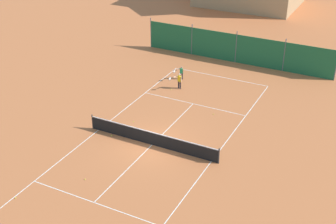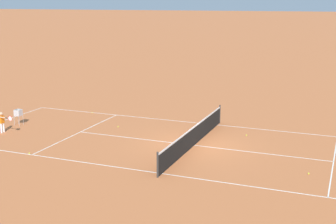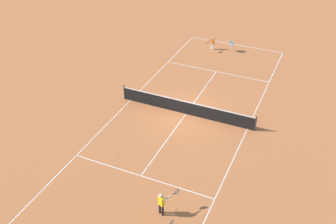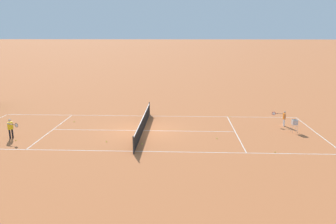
% 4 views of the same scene
% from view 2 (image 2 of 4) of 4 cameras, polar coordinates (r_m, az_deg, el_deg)
% --- Properties ---
extents(ground_plane, '(600.00, 600.00, 0.00)m').
position_cam_2_polar(ground_plane, '(22.74, 3.21, -4.07)').
color(ground_plane, '#BC6638').
extents(court_line_markings, '(8.25, 23.85, 0.01)m').
position_cam_2_polar(court_line_markings, '(22.74, 3.21, -4.07)').
color(court_line_markings, white).
rests_on(court_line_markings, ground).
extents(tennis_net, '(9.18, 0.08, 1.06)m').
position_cam_2_polar(tennis_net, '(22.59, 3.23, -2.87)').
color(tennis_net, '#2D2D2D').
rests_on(tennis_net, ground).
extents(player_near_service, '(0.40, 0.94, 1.11)m').
position_cam_2_polar(player_near_service, '(26.16, -19.52, -1.02)').
color(player_near_service, white).
rests_on(player_near_service, ground).
extents(tennis_ball_near_corner, '(0.07, 0.07, 0.07)m').
position_cam_2_polar(tennis_ball_near_corner, '(19.85, 16.77, -7.20)').
color(tennis_ball_near_corner, '#CCE033').
rests_on(tennis_ball_near_corner, ground).
extents(tennis_ball_by_net_right, '(0.07, 0.07, 0.07)m').
position_cam_2_polar(tennis_ball_by_net_right, '(29.49, -9.25, -0.08)').
color(tennis_ball_by_net_right, '#CCE033').
rests_on(tennis_ball_by_net_right, ground).
extents(tennis_ball_service_box, '(0.07, 0.07, 0.07)m').
position_cam_2_polar(tennis_ball_service_box, '(26.04, -6.10, -1.78)').
color(tennis_ball_service_box, '#CCE033').
rests_on(tennis_ball_service_box, ground).
extents(tennis_ball_far_corner, '(0.07, 0.07, 0.07)m').
position_cam_2_polar(tennis_ball_far_corner, '(22.36, -16.54, -4.84)').
color(tennis_ball_far_corner, '#CCE033').
rests_on(tennis_ball_far_corner, ground).
extents(tennis_ball_alley_left, '(0.07, 0.07, 0.07)m').
position_cam_2_polar(tennis_ball_alley_left, '(24.60, 9.54, -2.81)').
color(tennis_ball_alley_left, '#CCE033').
rests_on(tennis_ball_alley_left, ground).
extents(tennis_ball_alley_right, '(0.07, 0.07, 0.07)m').
position_cam_2_polar(tennis_ball_alley_right, '(25.44, 4.70, -2.11)').
color(tennis_ball_alley_right, '#CCE033').
rests_on(tennis_ball_alley_right, ground).
extents(ball_hopper, '(0.36, 0.36, 0.89)m').
position_cam_2_polar(ball_hopper, '(27.50, -17.79, -0.19)').
color(ball_hopper, '#B7B7BC').
rests_on(ball_hopper, ground).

